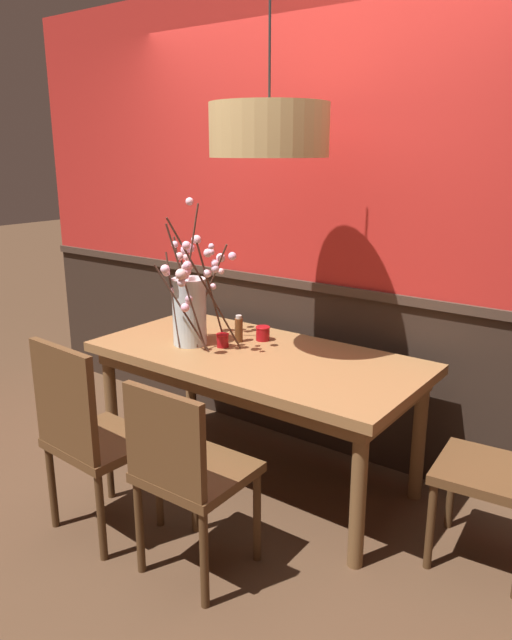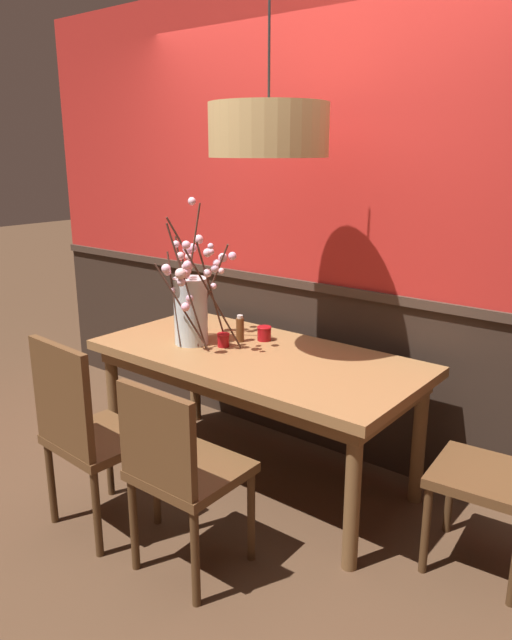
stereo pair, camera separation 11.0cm
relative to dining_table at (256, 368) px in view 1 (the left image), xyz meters
The scene contains 12 objects.
ground_plane 0.66m from the dining_table, ahead, with size 24.00×24.00×0.00m, color #4C3321.
back_wall 0.92m from the dining_table, 90.00° to the left, with size 4.72×0.14×2.72m.
dining_table is the anchor object (origin of this frame).
chair_near_side_right 0.87m from the dining_table, 73.23° to the right, with size 0.43×0.42×0.89m.
chair_far_side_left 0.88m from the dining_table, 105.80° to the left, with size 0.48×0.44×0.93m.
chair_near_side_left 0.94m from the dining_table, 110.06° to the right, with size 0.47×0.42×0.97m.
chair_head_east_end 1.31m from the dining_table, ahead, with size 0.46×0.45×0.88m.
vase_with_blossoms 0.49m from the dining_table, 165.37° to the right, with size 0.45×0.49×0.79m.
candle_holder_nearer_center 0.24m from the dining_table, behind, with size 0.07×0.07×0.08m.
candle_holder_nearer_edge 0.26m from the dining_table, 116.57° to the left, with size 0.08×0.08×0.08m.
condiment_bottle 0.27m from the dining_table, 153.16° to the left, with size 0.04×0.04×0.15m.
pendant_lamp 1.22m from the dining_table, 11.50° to the right, with size 0.57×0.57×0.97m.
Camera 1 is at (1.80, -2.43, 1.78)m, focal length 33.72 mm.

